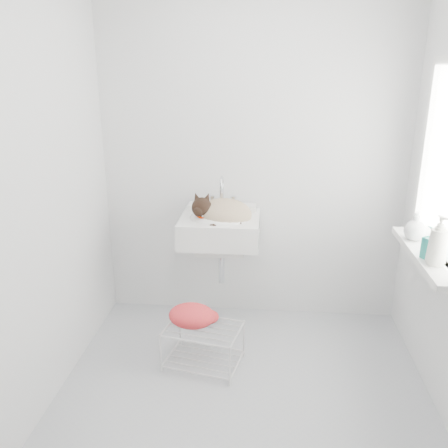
# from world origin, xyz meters

# --- Properties ---
(floor) EXTENTS (2.20, 2.00, 0.02)m
(floor) POSITION_xyz_m (0.00, 0.00, 0.00)
(floor) COLOR #A9ACB0
(floor) RESTS_ON ground
(back_wall) EXTENTS (2.20, 0.02, 2.50)m
(back_wall) POSITION_xyz_m (0.00, 1.00, 1.25)
(back_wall) COLOR silver
(back_wall) RESTS_ON ground
(left_wall) EXTENTS (0.02, 2.00, 2.50)m
(left_wall) POSITION_xyz_m (-1.10, 0.00, 1.25)
(left_wall) COLOR silver
(left_wall) RESTS_ON ground
(windowsill) EXTENTS (0.16, 0.88, 0.04)m
(windowsill) POSITION_xyz_m (1.01, 0.20, 0.83)
(windowsill) COLOR white
(windowsill) RESTS_ON right_wall
(sink) EXTENTS (0.55, 0.48, 0.22)m
(sink) POSITION_xyz_m (-0.21, 0.74, 0.85)
(sink) COLOR white
(sink) RESTS_ON back_wall
(faucet) EXTENTS (0.20, 0.14, 0.20)m
(faucet) POSITION_xyz_m (-0.21, 0.92, 0.99)
(faucet) COLOR silver
(faucet) RESTS_ON sink
(cat) EXTENTS (0.41, 0.33, 0.25)m
(cat) POSITION_xyz_m (-0.20, 0.72, 0.89)
(cat) COLOR tan
(cat) RESTS_ON sink
(wire_rack) EXTENTS (0.51, 0.41, 0.27)m
(wire_rack) POSITION_xyz_m (-0.27, 0.24, 0.15)
(wire_rack) COLOR silver
(wire_rack) RESTS_ON floor
(towel) EXTENTS (0.34, 0.27, 0.12)m
(towel) POSITION_xyz_m (-0.35, 0.27, 0.30)
(towel) COLOR #F35429
(towel) RESTS_ON wire_rack
(bottle_a) EXTENTS (0.12, 0.12, 0.23)m
(bottle_a) POSITION_xyz_m (1.00, 0.02, 0.85)
(bottle_a) COLOR white
(bottle_a) RESTS_ON windowsill
(bottle_b) EXTENTS (0.11, 0.11, 0.18)m
(bottle_b) POSITION_xyz_m (1.00, 0.10, 0.85)
(bottle_b) COLOR teal
(bottle_b) RESTS_ON windowsill
(bottle_c) EXTENTS (0.16, 0.16, 0.17)m
(bottle_c) POSITION_xyz_m (1.00, 0.40, 0.85)
(bottle_c) COLOR silver
(bottle_c) RESTS_ON windowsill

